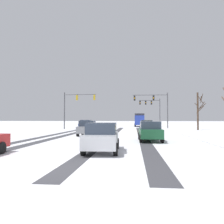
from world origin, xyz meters
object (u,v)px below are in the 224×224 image
at_px(traffic_signal_far_right, 151,106).
at_px(car_grey_third, 88,128).
at_px(bare_tree_sidewalk_far, 198,110).
at_px(traffic_signal_near_right, 155,103).
at_px(car_yellow_cab_second, 146,126).
at_px(car_blue_lead, 86,125).
at_px(car_dark_green_fourth, 150,131).
at_px(car_silver_fifth, 102,137).
at_px(box_truck_delivery, 140,119).
at_px(traffic_signal_near_left, 75,103).

bearing_deg(traffic_signal_far_right, car_grey_third, -107.65).
relative_size(traffic_signal_far_right, bare_tree_sidewalk_far, 1.08).
height_order(traffic_signal_near_right, bare_tree_sidewalk_far, traffic_signal_near_right).
bearing_deg(car_yellow_cab_second, traffic_signal_far_right, 83.55).
xyz_separation_m(car_blue_lead, car_yellow_cab_second, (9.73, -4.07, 0.00)).
bearing_deg(car_grey_third, car_blue_lead, 103.11).
distance_m(car_dark_green_fourth, car_silver_fifth, 6.98).
relative_size(traffic_signal_far_right, car_grey_third, 1.56).
bearing_deg(car_blue_lead, bare_tree_sidewalk_far, 1.20).
height_order(traffic_signal_near_right, car_blue_lead, traffic_signal_near_right).
distance_m(traffic_signal_far_right, car_yellow_cab_second, 20.73).
height_order(car_blue_lead, box_truck_delivery, box_truck_delivery).
bearing_deg(traffic_signal_near_right, car_dark_green_fourth, -96.45).
distance_m(car_blue_lead, box_truck_delivery, 18.74).
bearing_deg(car_silver_fifth, car_grey_third, 105.67).
distance_m(car_blue_lead, bare_tree_sidewalk_far, 18.39).
bearing_deg(bare_tree_sidewalk_far, traffic_signal_near_right, 149.56).
bearing_deg(bare_tree_sidewalk_far, car_grey_third, -140.00).
relative_size(traffic_signal_near_left, car_yellow_cab_second, 1.57).
bearing_deg(car_grey_third, car_yellow_cab_second, 50.92).
xyz_separation_m(car_blue_lead, car_dark_green_fourth, (9.28, -17.91, 0.00)).
bearing_deg(traffic_signal_near_right, traffic_signal_far_right, 88.85).
distance_m(car_silver_fifth, bare_tree_sidewalk_far, 27.45).
relative_size(traffic_signal_far_right, traffic_signal_near_left, 1.00).
height_order(car_blue_lead, bare_tree_sidewalk_far, bare_tree_sidewalk_far).
relative_size(car_silver_fifth, box_truck_delivery, 0.56).
distance_m(car_silver_fifth, box_truck_delivery, 40.57).
bearing_deg(car_dark_green_fourth, car_grey_third, 139.52).
distance_m(car_grey_third, bare_tree_sidewalk_far, 20.14).
distance_m(car_yellow_cab_second, box_truck_delivery, 20.36).
distance_m(traffic_signal_far_right, car_silver_fifth, 40.94).
height_order(car_grey_third, bare_tree_sidewalk_far, bare_tree_sidewalk_far).
xyz_separation_m(car_dark_green_fourth, box_truck_delivery, (-0.03, 34.18, 0.82)).
bearing_deg(traffic_signal_near_right, car_yellow_cab_second, -103.95).
height_order(car_blue_lead, car_grey_third, same).
relative_size(traffic_signal_near_left, box_truck_delivery, 0.87).
relative_size(traffic_signal_far_right, car_blue_lead, 1.57).
relative_size(traffic_signal_near_right, bare_tree_sidewalk_far, 1.08).
xyz_separation_m(car_yellow_cab_second, car_grey_third, (-6.82, -8.40, 0.00)).
xyz_separation_m(traffic_signal_far_right, bare_tree_sidewalk_far, (6.20, -15.78, -1.49)).
xyz_separation_m(car_blue_lead, car_grey_third, (2.90, -12.47, 0.00)).
height_order(traffic_signal_near_left, car_yellow_cab_second, traffic_signal_near_left).
relative_size(car_blue_lead, car_dark_green_fourth, 1.00).
bearing_deg(traffic_signal_near_right, bare_tree_sidewalk_far, -30.44).
relative_size(traffic_signal_near_right, car_dark_green_fourth, 1.57).
distance_m(car_blue_lead, car_dark_green_fourth, 20.17).
height_order(car_dark_green_fourth, car_silver_fifth, same).
distance_m(car_dark_green_fourth, bare_tree_sidewalk_far, 20.50).
xyz_separation_m(traffic_signal_near_right, bare_tree_sidewalk_far, (6.45, -3.79, -1.39)).
height_order(car_yellow_cab_second, car_grey_third, same).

